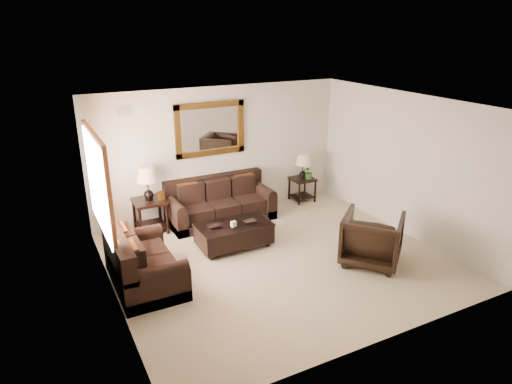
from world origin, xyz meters
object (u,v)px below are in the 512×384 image
loveseat (141,265)px  coffee_table (234,233)px  end_table_left (148,190)px  sofa (220,205)px  armchair (372,236)px  end_table_right (303,171)px

loveseat → coffee_table: size_ratio=1.21×
end_table_left → coffee_table: size_ratio=0.99×
coffee_table → loveseat: bearing=-164.6°
sofa → armchair: 3.28m
end_table_left → coffee_table: bearing=-49.2°
end_table_left → armchair: size_ratio=1.37×
sofa → loveseat: 2.74m
sofa → loveseat: loveseat is taller
end_table_right → coffee_table: bearing=-149.3°
end_table_right → coffee_table: end_table_right is taller
sofa → loveseat: size_ratio=1.33×
armchair → end_table_right: bearing=-50.4°
coffee_table → armchair: bearing=-40.7°
loveseat → armchair: (3.67, -1.09, 0.15)m
sofa → end_table_right: end_table_right is taller
loveseat → end_table_left: size_ratio=1.22×
coffee_table → end_table_right: bearing=30.7°
sofa → end_table_left: (-1.44, 0.08, 0.55)m
end_table_left → sofa: bearing=-3.3°
sofa → end_table_left: size_ratio=1.62×
end_table_left → end_table_right: size_ratio=1.20×
loveseat → end_table_right: 4.63m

